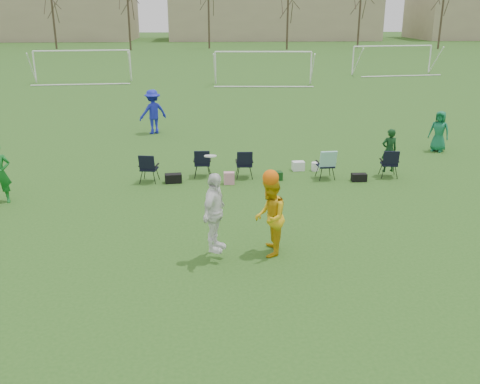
{
  "coord_description": "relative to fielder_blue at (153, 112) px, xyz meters",
  "views": [
    {
      "loc": [
        -0.16,
        -9.42,
        5.45
      ],
      "look_at": [
        0.55,
        2.81,
        1.25
      ],
      "focal_mm": 40.0,
      "sensor_mm": 36.0,
      "label": 1
    }
  ],
  "objects": [
    {
      "name": "goal_right",
      "position": [
        18.74,
        22.94,
        0.92
      ],
      "size": [
        7.35,
        1.14,
        2.46
      ],
      "rotation": [
        0.0,
        0.0,
        0.14
      ],
      "color": "white",
      "rests_on": "ground"
    },
    {
      "name": "fielder_green_far",
      "position": [
        11.77,
        -3.95,
        -0.19
      ],
      "size": [
        0.95,
        0.91,
        1.63
      ],
      "primitive_type": "imported",
      "rotation": [
        0.0,
        0.0,
        -0.68
      ],
      "color": "#126540",
      "rests_on": "ground"
    },
    {
      "name": "center_contest",
      "position": [
        3.39,
        -13.23,
        0.04
      ],
      "size": [
        2.09,
        1.32,
        2.48
      ],
      "color": "white",
      "rests_on": "ground"
    },
    {
      "name": "ground",
      "position": [
        2.74,
        -15.06,
        -1.01
      ],
      "size": [
        260.0,
        260.0,
        0.0
      ],
      "primitive_type": "plane",
      "color": "#27531A",
      "rests_on": "ground"
    },
    {
      "name": "building_row",
      "position": [
        9.47,
        80.94,
        4.98
      ],
      "size": [
        126.0,
        16.0,
        13.0
      ],
      "color": "tan",
      "rests_on": "ground"
    },
    {
      "name": "goal_left",
      "position": [
        -7.26,
        18.94,
        0.92
      ],
      "size": [
        7.39,
        0.76,
        2.46
      ],
      "rotation": [
        0.0,
        0.0,
        0.09
      ],
      "color": "white",
      "rests_on": "ground"
    },
    {
      "name": "sideline_setup",
      "position": [
        4.93,
        -7.18,
        -0.5
      ],
      "size": [
        8.8,
        1.72,
        1.65
      ],
      "color": "#0E3515",
      "rests_on": "ground"
    },
    {
      "name": "fielder_blue",
      "position": [
        0.0,
        0.0,
        0.0
      ],
      "size": [
        1.5,
        1.29,
        2.01
      ],
      "primitive_type": "imported",
      "rotation": [
        0.0,
        0.0,
        3.66
      ],
      "color": "#1720B2",
      "rests_on": "ground"
    },
    {
      "name": "goal_mid",
      "position": [
        6.74,
        16.94,
        0.92
      ],
      "size": [
        7.4,
        0.63,
        2.46
      ],
      "rotation": [
        0.0,
        0.0,
        -0.07
      ],
      "color": "white",
      "rests_on": "ground"
    },
    {
      "name": "tree_line",
      "position": [
        2.98,
        54.78,
        4.08
      ],
      "size": [
        110.28,
        3.28,
        11.4
      ],
      "color": "#382B21",
      "rests_on": "ground"
    }
  ]
}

